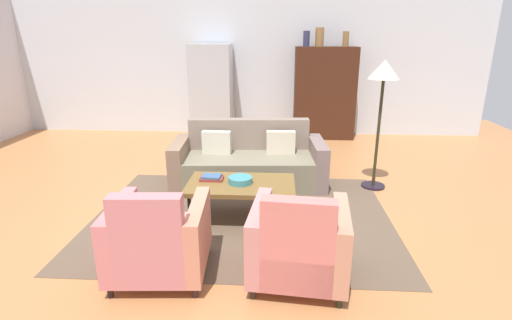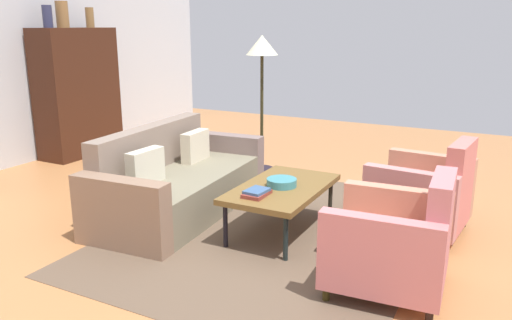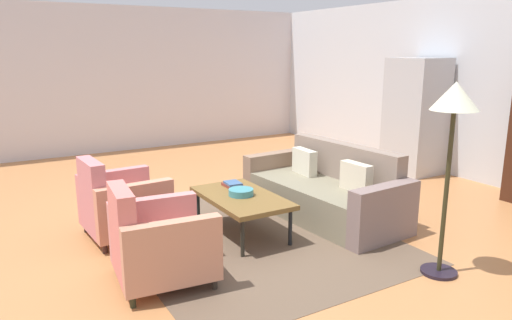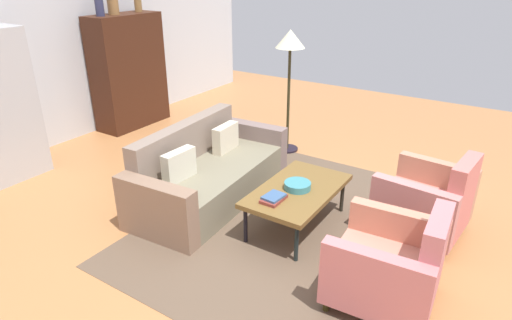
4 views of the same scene
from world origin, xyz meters
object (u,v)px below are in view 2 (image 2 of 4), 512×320
Objects in this scene: armchair_left at (397,245)px; book_stack at (257,193)px; vase_tall at (47,16)px; floor_lamp at (262,58)px; couch at (175,184)px; fruit_bowl at (282,182)px; vase_round at (62,14)px; armchair_right at (427,196)px; coffee_table at (282,190)px; cabinet at (78,93)px; vase_small at (90,17)px.

armchair_left is 1.28m from book_stack.
floor_lamp is (0.83, -2.74, -0.50)m from vase_tall.
vase_tall is at bearing -112.90° from couch.
vase_round is (1.17, 3.82, 1.50)m from fruit_bowl.
armchair_left and armchair_right have the same top height.
coffee_table is 0.36m from book_stack.
vase_tall is (1.25, 3.75, 1.48)m from book_stack.
armchair_right is at bearing -62.75° from fruit_bowl.
coffee_table is (0.01, -1.19, 0.11)m from couch.
coffee_table is at bearing -106.88° from vase_round.
armchair_left reaches higher than book_stack.
vase_tall is (0.32, 4.99, 1.60)m from armchair_right.
cabinet is 2.83m from floor_lamp.
armchair_right is 3.26× the size of fruit_bowl.
armchair_left reaches higher than coffee_table.
couch is 3.34m from vase_round.
vase_tall is 1.03× the size of vase_small.
armchair_right is at bearing -116.91° from floor_lamp.
book_stack is 4.22m from vase_tall.
armchair_right is 5.25m from vase_tall.
armchair_left is 3.42m from floor_lamp.
vase_tall is 0.75m from vase_small.
armchair_right reaches higher than couch.
coffee_table is at bearing -113.47° from vase_small.
couch is at bearing 109.81° from armchair_right.
vase_small is (1.07, 4.99, 1.60)m from armchair_right.
vase_round is (0.25, 0.00, 0.03)m from vase_tall.
fruit_bowl is 4.27m from vase_round.
floor_lamp is at bearing 31.97° from coffee_table.
floor_lamp is (1.74, 1.08, 0.97)m from fruit_bowl.
armchair_right is 5.28m from vase_round.
cabinet is 6.44× the size of vase_small.
couch is at bearing -109.15° from vase_tall.
cabinet is at bearing 1.81° from vase_round.
couch is 2.09m from floor_lamp.
vase_small is at bearing 66.44° from fruit_bowl.
vase_tall is 0.17× the size of floor_lamp.
armchair_left is 3.05× the size of vase_tall.
cabinet is at bearing 66.21° from book_stack.
armchair_left is at bearing 72.16° from couch.
couch is 2.45× the size of armchair_right.
coffee_table is 4.29m from vase_round.
armchair_left is at bearing -109.39° from vase_round.
couch is 1.19m from coffee_table.
cabinet is 1.05× the size of floor_lamp.
fruit_bowl is at bearing 86.18° from couch.
armchair_left reaches higher than fruit_bowl.
cabinet is (1.65, 3.75, 0.44)m from book_stack.
vase_tall is at bearing 71.50° from book_stack.
cabinet is at bearing 0.68° from vase_tall.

